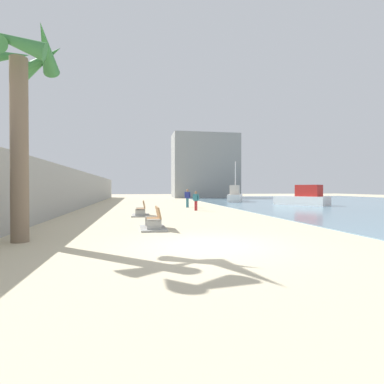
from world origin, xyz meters
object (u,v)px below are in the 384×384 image
at_px(bench_far, 141,212).
at_px(person_walking, 196,200).
at_px(bench_near, 154,224).
at_px(boat_far_right, 235,195).
at_px(boat_far_left, 303,198).
at_px(person_standing, 187,197).
at_px(palm_tree, 19,88).

distance_m(bench_far, person_walking, 5.83).
relative_size(bench_near, boat_far_right, 0.32).
xyz_separation_m(bench_near, boat_far_right, (11.88, 24.82, 0.57)).
height_order(bench_near, bench_far, same).
xyz_separation_m(person_walking, boat_far_left, (12.21, 5.06, -0.09)).
bearing_deg(person_standing, boat_far_right, 52.81).
relative_size(person_walking, boat_far_left, 0.28).
distance_m(boat_far_left, boat_far_right, 10.35).
relative_size(bench_near, bench_far, 1.00).
bearing_deg(bench_near, boat_far_right, 64.41).
bearing_deg(bench_far, person_standing, 60.88).
bearing_deg(person_walking, bench_far, -138.64).
xyz_separation_m(bench_far, boat_far_left, (16.56, 8.88, 0.55)).
height_order(bench_near, boat_far_right, boat_far_right).
bearing_deg(palm_tree, person_standing, 63.37).
bearing_deg(person_standing, boat_far_left, 5.47).
height_order(palm_tree, bench_far, palm_tree).
xyz_separation_m(bench_near, bench_far, (-0.48, 6.48, 0.00)).
bearing_deg(bench_near, boat_far_left, 43.69).
height_order(bench_far, boat_far_left, boat_far_left).
distance_m(bench_near, person_standing, 14.71).
bearing_deg(boat_far_right, bench_near, -115.59).
relative_size(palm_tree, boat_far_left, 1.30).
bearing_deg(bench_far, boat_far_left, 28.21).
height_order(palm_tree, person_standing, palm_tree).
relative_size(person_standing, boat_far_left, 0.31).
bearing_deg(boat_far_left, boat_far_right, 113.92).
bearing_deg(palm_tree, bench_far, 65.60).
xyz_separation_m(bench_far, person_standing, (4.29, 7.71, 0.75)).
distance_m(bench_near, bench_far, 6.50).
height_order(bench_near, person_standing, person_standing).
relative_size(bench_near, person_standing, 1.26).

